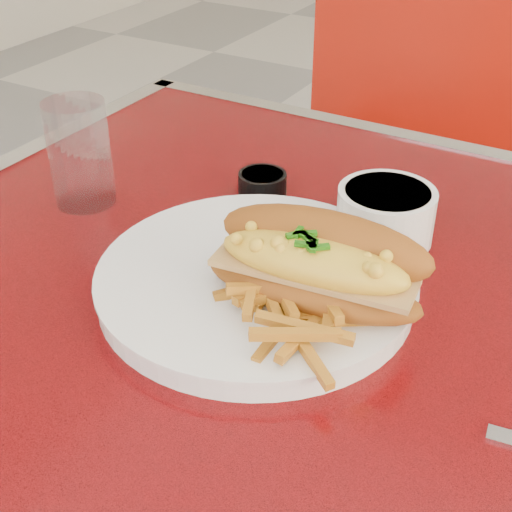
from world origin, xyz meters
The scene contains 8 objects.
diner_table centered at (0.00, 0.00, 0.61)m, with size 1.23×0.83×0.77m.
dinner_plate centered at (-0.18, -0.02, 0.78)m, with size 0.40×0.40×0.02m.
mac_hoagie centered at (-0.12, -0.03, 0.83)m, with size 0.20×0.11×0.09m.
fries_pile centered at (-0.12, -0.06, 0.81)m, with size 0.11×0.10×0.03m, color orange, non-canonical shape.
fork centered at (-0.12, 0.01, 0.79)m, with size 0.08×0.14×0.00m.
gravy_ramekin centered at (-0.11, 0.13, 0.80)m, with size 0.11×0.11×0.06m.
sauce_cup_left centered at (-0.27, 0.15, 0.79)m, with size 0.07×0.07×0.03m.
water_tumbler centered at (-0.44, 0.03, 0.83)m, with size 0.07×0.07×0.12m, color #A8C6D8.
Camera 1 is at (0.09, -0.50, 1.17)m, focal length 50.00 mm.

